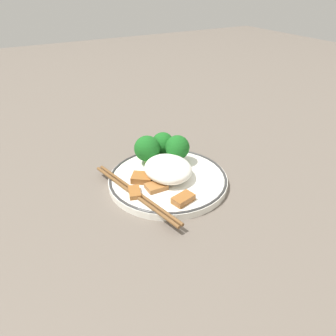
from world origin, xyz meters
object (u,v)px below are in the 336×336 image
(plate, at_px, (168,179))
(broccoli_back_center, at_px, (163,144))
(broccoli_back_right, at_px, (147,149))
(broccoli_back_left, at_px, (177,148))
(chopsticks, at_px, (135,193))

(plate, xyz_separation_m, broccoli_back_center, (0.07, -0.03, 0.04))
(plate, height_order, broccoli_back_right, broccoli_back_right)
(broccoli_back_left, height_order, broccoli_back_right, same)
(broccoli_back_left, height_order, broccoli_back_center, broccoli_back_left)
(broccoli_back_left, xyz_separation_m, broccoli_back_center, (0.03, 0.01, -0.00))
(broccoli_back_center, bearing_deg, plate, 158.31)
(plate, xyz_separation_m, chopsticks, (-0.02, 0.08, 0.01))
(plate, bearing_deg, chopsticks, 104.91)
(plate, xyz_separation_m, broccoli_back_right, (0.06, 0.01, 0.04))
(broccoli_back_right, height_order, chopsticks, broccoli_back_right)
(plate, height_order, chopsticks, chopsticks)
(broccoli_back_center, height_order, chopsticks, broccoli_back_center)
(broccoli_back_center, distance_m, chopsticks, 0.14)
(plate, distance_m, broccoli_back_left, 0.07)
(broccoli_back_left, xyz_separation_m, chopsticks, (-0.06, 0.12, -0.03))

